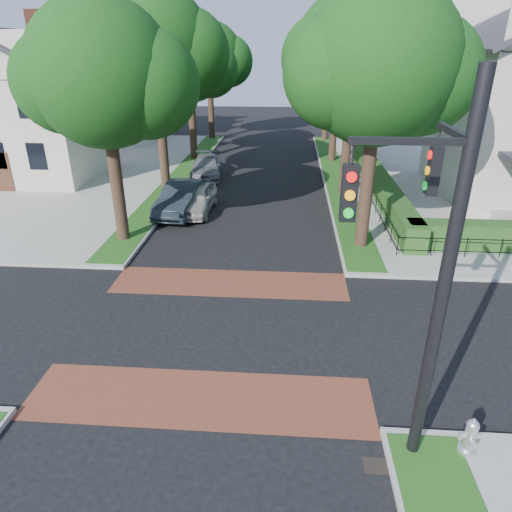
{
  "coord_description": "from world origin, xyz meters",
  "views": [
    {
      "loc": [
        2.14,
        -12.31,
        8.36
      ],
      "look_at": [
        1.08,
        2.31,
        1.6
      ],
      "focal_mm": 32.0,
      "sensor_mm": 36.0,
      "label": 1
    }
  ],
  "objects_px": {
    "traffic_signal": "(433,262)",
    "parked_car_middle": "(182,198)",
    "fire_hydrant": "(470,437)",
    "parked_car_front": "(196,198)",
    "parked_car_rear": "(206,167)"
  },
  "relations": [
    {
      "from": "traffic_signal",
      "to": "parked_car_rear",
      "type": "relative_size",
      "value": 1.62
    },
    {
      "from": "parked_car_middle",
      "to": "fire_hydrant",
      "type": "xyz_separation_m",
      "value": [
        9.88,
        -15.81,
        -0.24
      ]
    },
    {
      "from": "traffic_signal",
      "to": "fire_hydrant",
      "type": "height_order",
      "value": "traffic_signal"
    },
    {
      "from": "parked_car_front",
      "to": "parked_car_middle",
      "type": "bearing_deg",
      "value": -162.2
    },
    {
      "from": "parked_car_rear",
      "to": "parked_car_middle",
      "type": "bearing_deg",
      "value": -96.17
    },
    {
      "from": "parked_car_front",
      "to": "fire_hydrant",
      "type": "xyz_separation_m",
      "value": [
        9.18,
        -16.01,
        -0.18
      ]
    },
    {
      "from": "traffic_signal",
      "to": "parked_car_middle",
      "type": "bearing_deg",
      "value": 118.52
    },
    {
      "from": "parked_car_middle",
      "to": "fire_hydrant",
      "type": "relative_size",
      "value": 5.39
    },
    {
      "from": "parked_car_middle",
      "to": "parked_car_front",
      "type": "bearing_deg",
      "value": 22.35
    },
    {
      "from": "fire_hydrant",
      "to": "parked_car_middle",
      "type": "bearing_deg",
      "value": 145.55
    },
    {
      "from": "traffic_signal",
      "to": "parked_car_front",
      "type": "bearing_deg",
      "value": 116.22
    },
    {
      "from": "traffic_signal",
      "to": "parked_car_middle",
      "type": "distance_m",
      "value": 18.19
    },
    {
      "from": "traffic_signal",
      "to": "parked_car_middle",
      "type": "xyz_separation_m",
      "value": [
        -8.49,
        15.62,
        -3.87
      ]
    },
    {
      "from": "parked_car_middle",
      "to": "fire_hydrant",
      "type": "height_order",
      "value": "parked_car_middle"
    },
    {
      "from": "fire_hydrant",
      "to": "parked_car_front",
      "type": "bearing_deg",
      "value": 143.39
    }
  ]
}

